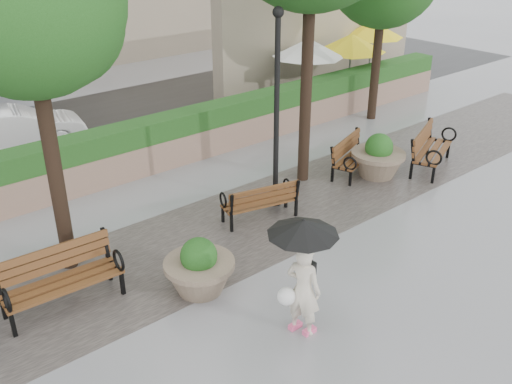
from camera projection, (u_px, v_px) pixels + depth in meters
ground at (348, 287)px, 10.44m from camera, size 100.00×100.00×0.00m
cobble_strip at (245, 225)px, 12.50m from camera, size 28.00×3.20×0.01m
hedge_wall at (149, 145)px, 14.96m from camera, size 24.00×0.80×1.35m
cafe_wall at (322, 33)px, 21.91m from camera, size 10.00×0.60×4.00m
cafe_hedge at (354, 87)px, 20.79m from camera, size 8.00×0.50×0.90m
asphalt_street at (86, 129)px, 18.00m from camera, size 40.00×7.00×0.00m
bench_1 at (64, 291)px, 9.79m from camera, size 2.04×0.90×1.07m
bench_2 at (260, 209)px, 12.61m from camera, size 1.77×1.04×0.90m
bench_3 at (354, 163)px, 14.91m from camera, size 1.86×1.23×0.93m
bench_4 at (431, 157)px, 15.15m from camera, size 2.13×1.48×1.07m
planter_left at (200, 271)px, 10.16m from camera, size 1.27×1.27×1.07m
planter_right at (378, 160)px, 14.63m from camera, size 1.38×1.38×1.16m
lamppost at (276, 124)px, 12.52m from camera, size 0.28×0.28×4.48m
tree_0 at (35, 7)px, 9.09m from camera, size 3.28×3.15×6.52m
patio_umb_white at (309, 48)px, 19.48m from camera, size 2.50×2.50×2.30m
patio_umb_yellow_a at (351, 43)px, 20.23m from camera, size 2.50×2.50×2.30m
patio_umb_yellow_b at (372, 30)px, 22.58m from camera, size 2.50×2.50×2.30m
car_right at (17, 129)px, 16.23m from camera, size 3.93×1.98×1.23m
pedestrian at (303, 266)px, 8.81m from camera, size 1.11×1.11×2.04m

